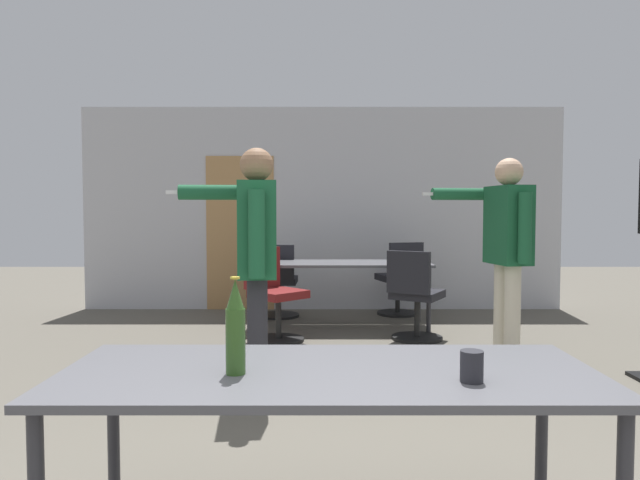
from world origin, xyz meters
The scene contains 11 objects.
back_wall centered at (-0.03, 6.15, 1.34)m, with size 6.39×0.12×2.70m.
conference_table_near centered at (0.00, 0.55, 0.67)m, with size 1.94×0.77×0.74m.
conference_table_far centered at (0.19, 4.95, 0.67)m, with size 2.04×0.75×0.74m.
person_center_tall centered at (1.58, 3.41, 1.07)m, with size 0.88×0.65×1.77m.
person_left_plaid centered at (-0.49, 2.51, 1.06)m, with size 0.85×0.69×1.76m.
office_chair_far_right centered at (-0.51, 4.27, 0.44)m, with size 0.68×0.69×0.94m.
office_chair_mid_tucked centered at (0.93, 4.24, 0.43)m, with size 0.65×0.67×0.92m.
office_chair_near_pushed centered at (0.98, 5.65, 0.44)m, with size 0.57×0.62×0.93m.
office_chair_side_rolled centered at (-0.56, 5.50, 0.42)m, with size 0.52×0.56×0.91m.
beer_bottle centered at (-0.33, 0.49, 0.90)m, with size 0.07×0.07×0.35m.
drink_cup centered at (0.48, 0.40, 0.79)m, with size 0.08×0.08×0.11m.
Camera 1 is at (-0.03, -1.50, 1.31)m, focal length 32.00 mm.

